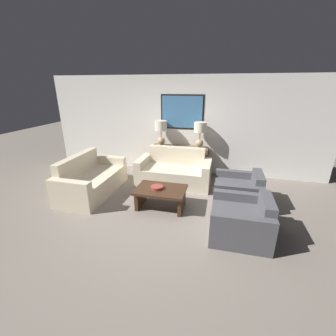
{
  "coord_description": "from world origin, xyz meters",
  "views": [
    {
      "loc": [
        1.13,
        -3.68,
        2.38
      ],
      "look_at": [
        -0.0,
        0.87,
        0.65
      ],
      "focal_mm": 24.0,
      "sensor_mm": 36.0,
      "label": 1
    }
  ],
  "objects": [
    {
      "name": "decorative_bowl",
      "position": [
        -0.07,
        0.23,
        0.45
      ],
      "size": [
        0.25,
        0.25,
        0.06
      ],
      "color": "#93382D",
      "rests_on": "coffee_table"
    },
    {
      "name": "back_wall",
      "position": [
        0.0,
        2.5,
        1.33
      ],
      "size": [
        7.76,
        0.12,
        2.65
      ],
      "color": "silver",
      "rests_on": "ground_plane"
    },
    {
      "name": "couch_by_back_wall",
      "position": [
        0.0,
        1.52,
        0.3
      ],
      "size": [
        1.82,
        0.91,
        0.88
      ],
      "color": "beige",
      "rests_on": "ground_plane"
    },
    {
      "name": "console_table",
      "position": [
        0.0,
        2.23,
        0.39
      ],
      "size": [
        1.55,
        0.39,
        0.79
      ],
      "color": "brown",
      "rests_on": "ground_plane"
    },
    {
      "name": "ground_plane",
      "position": [
        0.0,
        0.0,
        0.0
      ],
      "size": [
        20.0,
        20.0,
        0.0
      ],
      "primitive_type": "plane",
      "color": "slate"
    },
    {
      "name": "coffee_table",
      "position": [
        -0.0,
        0.25,
        0.3
      ],
      "size": [
        1.0,
        0.69,
        0.43
      ],
      "color": "#3D2616",
      "rests_on": "ground_plane"
    },
    {
      "name": "armchair_near_camera",
      "position": [
        1.55,
        -0.3,
        0.27
      ],
      "size": [
        0.94,
        0.96,
        0.72
      ],
      "color": "#4C4C51",
      "rests_on": "ground_plane"
    },
    {
      "name": "armchair_near_back_wall",
      "position": [
        1.55,
        0.8,
        0.27
      ],
      "size": [
        0.94,
        0.96,
        0.72
      ],
      "color": "#4C4C51",
      "rests_on": "ground_plane"
    },
    {
      "name": "table_lamp_left",
      "position": [
        -0.53,
        2.23,
        1.23
      ],
      "size": [
        0.33,
        0.33,
        0.69
      ],
      "color": "tan",
      "rests_on": "console_table"
    },
    {
      "name": "table_lamp_right",
      "position": [
        0.53,
        2.23,
        1.23
      ],
      "size": [
        0.33,
        0.33,
        0.69
      ],
      "color": "tan",
      "rests_on": "console_table"
    },
    {
      "name": "couch_by_side",
      "position": [
        -1.77,
        0.55,
        0.3
      ],
      "size": [
        0.91,
        1.82,
        0.88
      ],
      "color": "beige",
      "rests_on": "ground_plane"
    }
  ]
}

